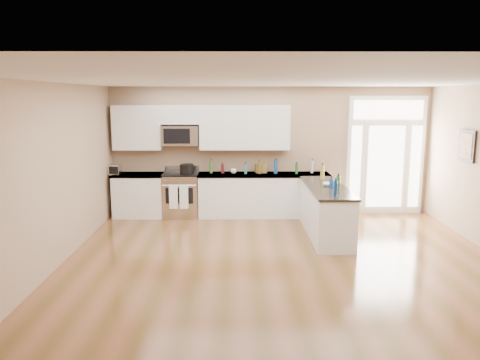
{
  "coord_description": "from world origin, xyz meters",
  "views": [
    {
      "loc": [
        -0.76,
        -6.28,
        2.59
      ],
      "look_at": [
        -0.69,
        2.0,
        1.1
      ],
      "focal_mm": 35.0,
      "sensor_mm": 36.0,
      "label": 1
    }
  ],
  "objects_px": {
    "stockpot": "(187,169)",
    "toaster_oven": "(115,170)",
    "kitchen_range": "(181,195)",
    "peninsula_cabinet": "(325,213)"
  },
  "relations": [
    {
      "from": "toaster_oven",
      "to": "kitchen_range",
      "type": "bearing_deg",
      "value": 12.5
    },
    {
      "from": "peninsula_cabinet",
      "to": "toaster_oven",
      "type": "distance_m",
      "value": 4.53
    },
    {
      "from": "peninsula_cabinet",
      "to": "toaster_oven",
      "type": "relative_size",
      "value": 9.23
    },
    {
      "from": "kitchen_range",
      "to": "toaster_oven",
      "type": "height_order",
      "value": "toaster_oven"
    },
    {
      "from": "kitchen_range",
      "to": "toaster_oven",
      "type": "distance_m",
      "value": 1.51
    },
    {
      "from": "peninsula_cabinet",
      "to": "stockpot",
      "type": "distance_m",
      "value": 3.11
    },
    {
      "from": "stockpot",
      "to": "toaster_oven",
      "type": "bearing_deg",
      "value": 179.51
    },
    {
      "from": "stockpot",
      "to": "toaster_oven",
      "type": "distance_m",
      "value": 1.54
    },
    {
      "from": "peninsula_cabinet",
      "to": "toaster_oven",
      "type": "xyz_separation_m",
      "value": [
        -4.28,
        1.36,
        0.61
      ]
    },
    {
      "from": "kitchen_range",
      "to": "stockpot",
      "type": "bearing_deg",
      "value": -34.0
    }
  ]
}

